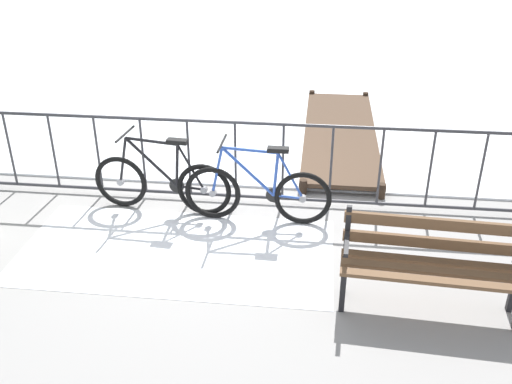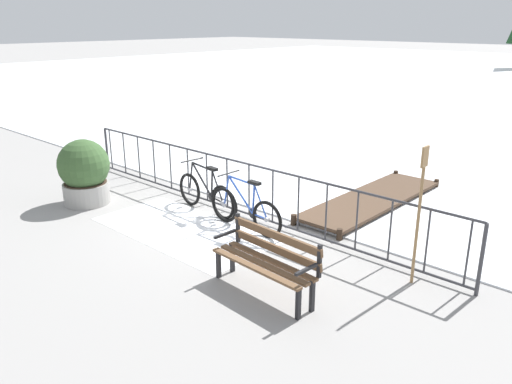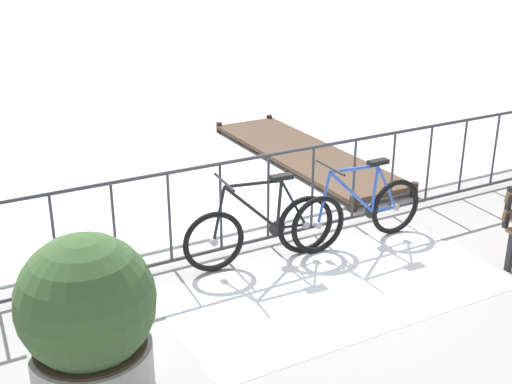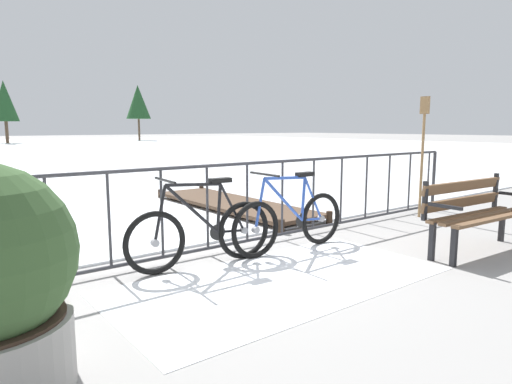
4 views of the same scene
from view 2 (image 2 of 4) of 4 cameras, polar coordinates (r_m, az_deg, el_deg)
The scene contains 9 objects.
ground_plane at distance 9.79m, azimuth -2.00°, elevation -2.51°, with size 160.00×160.00×0.00m, color gray.
snow_patch at distance 9.17m, azimuth -8.09°, elevation -4.17°, with size 3.36×1.67×0.01m, color white.
railing_fence at distance 9.60m, azimuth -2.04°, elevation 0.61°, with size 9.06×0.06×1.07m.
bicycle_near_railing at distance 8.97m, azimuth -1.23°, elevation -2.02°, with size 1.71×0.52×0.97m.
bicycle_second at distance 9.84m, azimuth -5.64°, elevation -0.20°, with size 1.71×0.52×0.97m.
park_bench at distance 6.91m, azimuth 1.32°, elevation -7.26°, with size 1.63×0.57×0.89m.
planter_with_shrub at distance 10.75m, azimuth -18.63°, elevation 2.13°, with size 1.02×1.02×1.31m.
oar_upright at distance 7.22m, azimuth 17.80°, elevation -1.63°, with size 0.04×0.16×1.98m.
wooden_dock at distance 10.52m, azimuth 12.85°, elevation -0.76°, with size 1.10×3.93×0.20m.
Camera 2 is at (6.42, -6.50, 3.53)m, focal length 35.80 mm.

